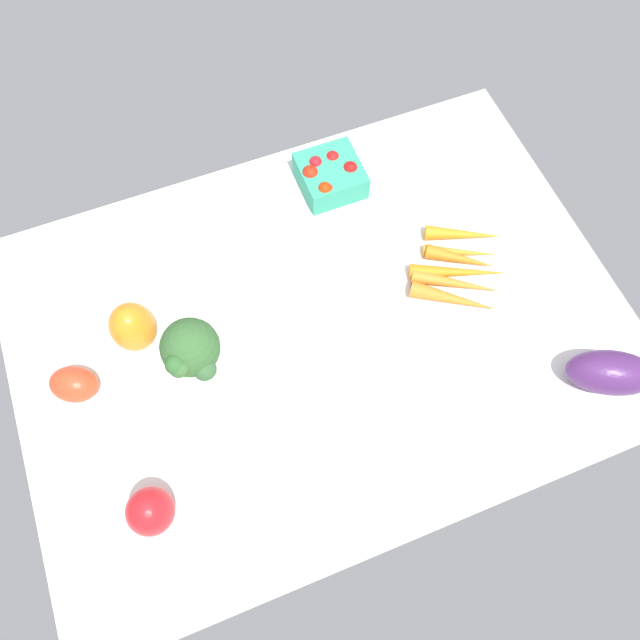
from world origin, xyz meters
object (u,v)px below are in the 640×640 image
object	(u,v)px
eggplant	(611,373)
roma_tomato	(74,384)
bell_pepper_orange	(133,327)
berry_basket	(330,175)
bell_pepper_red	(150,511)
carrot_bunch	(459,269)
broccoli_head	(191,352)

from	to	relation	value
eggplant	roma_tomato	bearing A→B (deg)	-172.70
bell_pepper_orange	roma_tomato	world-z (taller)	bell_pepper_orange
eggplant	berry_basket	bearing A→B (deg)	144.67
bell_pepper_red	bell_pepper_orange	distance (cm)	29.69
eggplant	berry_basket	xyz separation A→B (cm)	(-27.36, 53.50, -0.71)
berry_basket	eggplant	bearing A→B (deg)	-62.92
bell_pepper_red	eggplant	xyz separation A→B (cm)	(74.62, -5.98, -0.38)
bell_pepper_red	carrot_bunch	distance (cm)	65.10
bell_pepper_orange	bell_pepper_red	bearing A→B (deg)	-99.95
broccoli_head	roma_tomato	size ratio (longest dim) A/B	1.72
eggplant	bell_pepper_orange	world-z (taller)	bell_pepper_orange
carrot_bunch	berry_basket	distance (cm)	30.04
bell_pepper_red	berry_basket	world-z (taller)	bell_pepper_red
eggplant	bell_pepper_red	bearing A→B (deg)	-157.00
carrot_bunch	bell_pepper_red	bearing A→B (deg)	-161.05
bell_pepper_orange	berry_basket	bearing A→B (deg)	23.47
bell_pepper_red	broccoli_head	size ratio (longest dim) A/B	0.60
bell_pepper_orange	roma_tomato	bearing A→B (deg)	-155.92
broccoli_head	roma_tomato	xyz separation A→B (cm)	(-19.44, 4.15, -5.65)
bell_pepper_orange	carrot_bunch	size ratio (longest dim) A/B	0.48
broccoli_head	roma_tomato	world-z (taller)	broccoli_head
broccoli_head	eggplant	bearing A→B (deg)	-22.73
bell_pepper_red	broccoli_head	xyz separation A→B (cm)	(12.92, 19.87, 4.54)
bell_pepper_red	berry_basket	bearing A→B (deg)	45.15
bell_pepper_red	roma_tomato	distance (cm)	24.91
eggplant	broccoli_head	xyz separation A→B (cm)	(-61.71, 25.85, 4.92)
broccoli_head	roma_tomato	bearing A→B (deg)	167.95
broccoli_head	carrot_bunch	bearing A→B (deg)	1.49
bell_pepper_orange	berry_basket	world-z (taller)	bell_pepper_orange
eggplant	carrot_bunch	distance (cm)	30.20
bell_pepper_red	carrot_bunch	bearing A→B (deg)	18.95
berry_basket	roma_tomato	bearing A→B (deg)	-156.40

